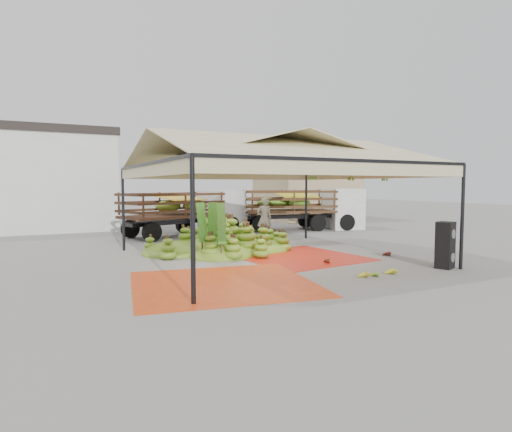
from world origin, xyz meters
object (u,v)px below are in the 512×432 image
speaker_stack (445,245)px  truck_right (307,204)px  vendor (264,218)px  truck_left (190,208)px  banana_heap (221,236)px

speaker_stack → truck_right: 11.33m
vendor → truck_left: bearing=-41.1°
speaker_stack → truck_left: 12.10m
banana_heap → truck_right: truck_right is taller
banana_heap → speaker_stack: speaker_stack is taller
vendor → truck_left: truck_left is taller
truck_right → vendor: bearing=-132.3°
speaker_stack → truck_right: size_ratio=0.20×
speaker_stack → vendor: (-1.51, 8.31, 0.26)m
banana_heap → vendor: 4.04m
speaker_stack → truck_left: bearing=88.2°
banana_heap → speaker_stack: (4.62, -5.76, 0.08)m
banana_heap → speaker_stack: 7.38m
speaker_stack → truck_left: (-3.92, 11.43, 0.64)m
speaker_stack → truck_right: bearing=56.3°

